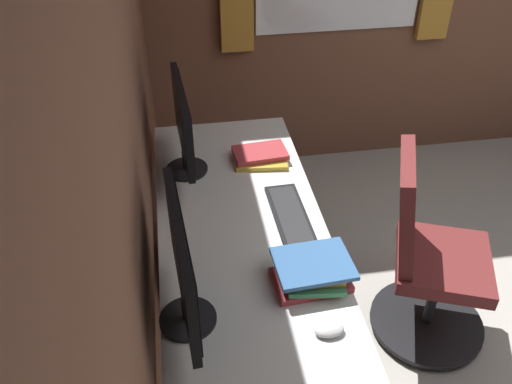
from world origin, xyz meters
name	(u,v)px	position (x,y,z in m)	size (l,w,h in m)	color
wall_back	(114,192)	(0.00, 2.03, 1.30)	(4.60, 0.10, 2.60)	brown
desk	(244,248)	(0.39, 1.61, 0.66)	(1.88, 0.70, 0.73)	white
drawer_pedestal	(239,295)	(0.41, 1.64, 0.35)	(0.40, 0.51, 0.69)	white
monitor_primary	(183,125)	(0.90, 1.81, 0.98)	(0.54, 0.20, 0.44)	black
monitor_secondary	(183,266)	(-0.01, 1.87, 0.99)	(0.56, 0.20, 0.46)	black
keyboard_main	(290,215)	(0.48, 1.40, 0.74)	(0.42, 0.15, 0.02)	black
mouse_main	(329,330)	(-0.15, 1.40, 0.75)	(0.06, 0.10, 0.03)	silver
book_stack_near	(313,272)	(0.09, 1.40, 0.78)	(0.25, 0.30, 0.09)	#B2383D
book_stack_far	(261,156)	(0.92, 1.45, 0.75)	(0.21, 0.27, 0.05)	gold
office_chair	(426,260)	(0.39, 0.77, 0.46)	(0.57, 0.61, 0.97)	maroon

